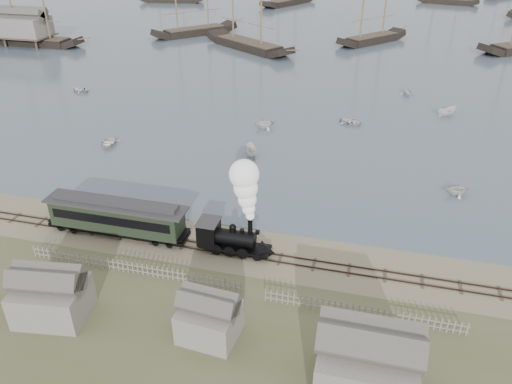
# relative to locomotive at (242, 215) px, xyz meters

# --- Properties ---
(ground) EXTENTS (600.00, 600.00, 0.00)m
(ground) POSITION_rel_locomotive_xyz_m (-1.63, 2.00, -4.03)
(ground) COLOR gray
(ground) RESTS_ON ground
(rail_track) EXTENTS (120.00, 1.80, 0.16)m
(rail_track) POSITION_rel_locomotive_xyz_m (-1.63, 0.00, -3.99)
(rail_track) COLOR #33241C
(rail_track) RESTS_ON ground
(picket_fence_west) EXTENTS (19.00, 0.10, 1.20)m
(picket_fence_west) POSITION_rel_locomotive_xyz_m (-8.13, -5.00, -4.03)
(picket_fence_west) COLOR slate
(picket_fence_west) RESTS_ON ground
(picket_fence_east) EXTENTS (15.00, 0.10, 1.20)m
(picket_fence_east) POSITION_rel_locomotive_xyz_m (10.87, -5.50, -4.03)
(picket_fence_east) COLOR slate
(picket_fence_east) RESTS_ON ground
(shed_left) EXTENTS (5.00, 4.00, 4.10)m
(shed_left) POSITION_rel_locomotive_xyz_m (-11.63, -11.00, -4.03)
(shed_left) COLOR slate
(shed_left) RESTS_ON ground
(shed_mid) EXTENTS (4.00, 3.50, 3.60)m
(shed_mid) POSITION_rel_locomotive_xyz_m (0.37, -10.00, -4.03)
(shed_mid) COLOR slate
(shed_mid) RESTS_ON ground
(locomotive) EXTENTS (6.99, 2.61, 8.71)m
(locomotive) POSITION_rel_locomotive_xyz_m (0.00, 0.00, 0.00)
(locomotive) COLOR black
(locomotive) RESTS_ON ground
(passenger_coach) EXTENTS (13.57, 2.62, 3.30)m
(passenger_coach) POSITION_rel_locomotive_xyz_m (-12.11, -0.00, -1.94)
(passenger_coach) COLOR black
(passenger_coach) RESTS_ON ground
(beached_dinghy) EXTENTS (2.95, 3.78, 0.72)m
(beached_dinghy) POSITION_rel_locomotive_xyz_m (-19.33, 2.45, -3.67)
(beached_dinghy) COLOR silver
(beached_dinghy) RESTS_ON ground
(rowboat_0) EXTENTS (4.06, 3.28, 0.74)m
(rowboat_0) POSITION_rel_locomotive_xyz_m (-23.34, 18.30, -3.60)
(rowboat_0) COLOR silver
(rowboat_0) RESTS_ON harbor_water
(rowboat_1) EXTENTS (3.83, 3.97, 1.61)m
(rowboat_1) POSITION_rel_locomotive_xyz_m (-5.04, 29.14, -3.17)
(rowboat_1) COLOR silver
(rowboat_1) RESTS_ON harbor_water
(rowboat_2) EXTENTS (3.37, 2.32, 1.22)m
(rowboat_2) POSITION_rel_locomotive_xyz_m (-4.55, 19.87, -3.36)
(rowboat_2) COLOR silver
(rowboat_2) RESTS_ON harbor_water
(rowboat_3) EXTENTS (3.42, 4.01, 0.70)m
(rowboat_3) POSITION_rel_locomotive_xyz_m (6.59, 33.73, -3.62)
(rowboat_3) COLOR silver
(rowboat_3) RESTS_ON harbor_water
(rowboat_4) EXTENTS (3.13, 3.32, 1.39)m
(rowboat_4) POSITION_rel_locomotive_xyz_m (19.39, 15.90, -3.27)
(rowboat_4) COLOR silver
(rowboat_4) RESTS_ON harbor_water
(rowboat_5) EXTENTS (2.95, 3.40, 1.28)m
(rowboat_5) POSITION_rel_locomotive_xyz_m (20.06, 40.66, -3.33)
(rowboat_5) COLOR silver
(rowboat_5) RESTS_ON harbor_water
(rowboat_6) EXTENTS (3.50, 4.10, 0.72)m
(rowboat_6) POSITION_rel_locomotive_xyz_m (-39.16, 37.23, -3.61)
(rowboat_6) COLOR silver
(rowboat_6) RESTS_ON harbor_water
(rowboat_7) EXTENTS (3.42, 3.17, 1.48)m
(rowboat_7) POSITION_rel_locomotive_xyz_m (14.39, 49.11, -3.23)
(rowboat_7) COLOR silver
(rowboat_7) RESTS_ON harbor_water
(schooner_2) EXTENTS (23.63, 18.90, 20.00)m
(schooner_2) POSITION_rel_locomotive_xyz_m (-19.43, 73.20, 6.03)
(schooner_2) COLOR black
(schooner_2) RESTS_ON harbor_water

